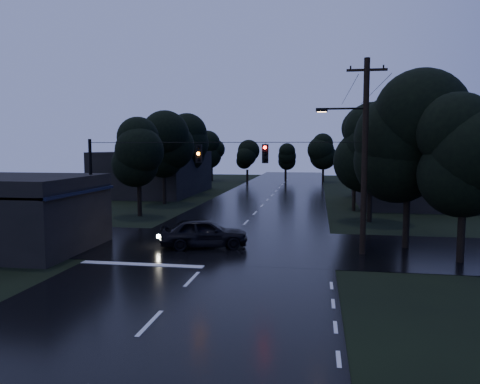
% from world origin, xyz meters
% --- Properties ---
extents(ground, '(160.00, 160.00, 0.00)m').
position_xyz_m(ground, '(0.00, 0.00, 0.00)').
color(ground, black).
rests_on(ground, ground).
extents(main_road, '(12.00, 120.00, 0.02)m').
position_xyz_m(main_road, '(0.00, 30.00, 0.00)').
color(main_road, black).
rests_on(main_road, ground).
extents(cross_street, '(60.00, 9.00, 0.02)m').
position_xyz_m(cross_street, '(0.00, 12.00, 0.00)').
color(cross_street, black).
rests_on(cross_street, ground).
extents(building_far_right, '(10.00, 14.00, 4.40)m').
position_xyz_m(building_far_right, '(14.00, 34.00, 2.20)').
color(building_far_right, black).
rests_on(building_far_right, ground).
extents(building_far_left, '(10.00, 16.00, 5.00)m').
position_xyz_m(building_far_left, '(-14.00, 40.00, 2.50)').
color(building_far_left, black).
rests_on(building_far_left, ground).
extents(utility_pole_main, '(3.50, 0.30, 10.00)m').
position_xyz_m(utility_pole_main, '(7.41, 11.00, 5.26)').
color(utility_pole_main, black).
rests_on(utility_pole_main, ground).
extents(utility_pole_far, '(2.00, 0.30, 7.50)m').
position_xyz_m(utility_pole_far, '(8.30, 28.00, 3.88)').
color(utility_pole_far, black).
rests_on(utility_pole_far, ground).
extents(anchor_pole_left, '(0.18, 0.18, 6.00)m').
position_xyz_m(anchor_pole_left, '(-7.50, 11.00, 3.00)').
color(anchor_pole_left, black).
rests_on(anchor_pole_left, ground).
extents(span_signals, '(15.00, 0.37, 1.12)m').
position_xyz_m(span_signals, '(0.56, 10.99, 5.24)').
color(span_signals, black).
rests_on(span_signals, ground).
extents(tree_corner_near, '(4.48, 4.48, 9.44)m').
position_xyz_m(tree_corner_near, '(10.00, 13.00, 5.99)').
color(tree_corner_near, black).
rests_on(tree_corner_near, ground).
extents(tree_corner_far, '(3.92, 3.92, 8.26)m').
position_xyz_m(tree_corner_far, '(12.00, 10.00, 5.24)').
color(tree_corner_far, black).
rests_on(tree_corner_far, ground).
extents(tree_left_a, '(3.92, 3.92, 8.26)m').
position_xyz_m(tree_left_a, '(-9.00, 22.00, 5.24)').
color(tree_left_a, black).
rests_on(tree_left_a, ground).
extents(tree_left_b, '(4.20, 4.20, 8.85)m').
position_xyz_m(tree_left_b, '(-9.60, 30.00, 5.62)').
color(tree_left_b, black).
rests_on(tree_left_b, ground).
extents(tree_left_c, '(4.48, 4.48, 9.44)m').
position_xyz_m(tree_left_c, '(-10.20, 40.00, 5.99)').
color(tree_left_c, black).
rests_on(tree_left_c, ground).
extents(tree_right_a, '(4.20, 4.20, 8.85)m').
position_xyz_m(tree_right_a, '(9.00, 22.00, 5.62)').
color(tree_right_a, black).
rests_on(tree_right_a, ground).
extents(tree_right_b, '(4.48, 4.48, 9.44)m').
position_xyz_m(tree_right_b, '(9.60, 30.00, 5.99)').
color(tree_right_b, black).
rests_on(tree_right_b, ground).
extents(tree_right_c, '(4.76, 4.76, 10.03)m').
position_xyz_m(tree_right_c, '(10.20, 40.00, 6.37)').
color(tree_right_c, black).
rests_on(tree_right_c, ground).
extents(car, '(5.18, 3.19, 1.65)m').
position_xyz_m(car, '(-1.02, 11.27, 0.82)').
color(car, black).
rests_on(car, ground).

